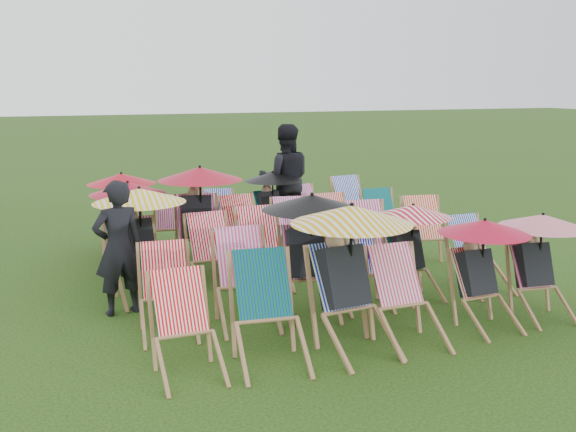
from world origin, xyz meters
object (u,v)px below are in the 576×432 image
object	(u,v)px
deckchair_0	(187,327)
person_left	(118,248)
deckchair_29	(357,207)
deckchair_5	(541,264)
person_rear	(285,179)

from	to	relation	value
deckchair_0	person_left	xyz separation A→B (m)	(-0.39, 1.87, 0.34)
deckchair_29	person_left	world-z (taller)	person_left
deckchair_5	person_rear	xyz separation A→B (m)	(-1.26, 5.02, 0.35)
person_left	person_rear	xyz separation A→B (m)	(3.25, 3.23, 0.19)
person_left	deckchair_5	bearing A→B (deg)	147.94
person_left	person_rear	size ratio (longest dim) A/B	0.81
deckchair_29	person_left	bearing A→B (deg)	-154.98
deckchair_5	person_left	bearing A→B (deg)	164.88
deckchair_0	deckchair_5	world-z (taller)	deckchair_5
deckchair_0	deckchair_5	xyz separation A→B (m)	(4.12, 0.08, 0.17)
deckchair_0	person_rear	size ratio (longest dim) A/B	0.47
deckchair_0	deckchair_5	distance (m)	4.12
person_left	deckchair_29	bearing A→B (deg)	-159.37
deckchair_5	deckchair_0	bearing A→B (deg)	-172.38
deckchair_5	person_rear	distance (m)	5.19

